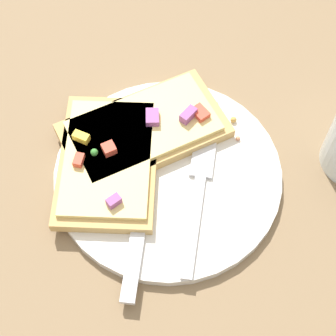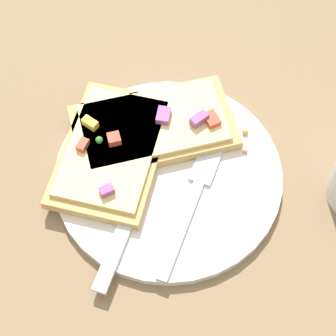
% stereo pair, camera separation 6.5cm
% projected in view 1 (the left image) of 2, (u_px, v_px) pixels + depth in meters
% --- Properties ---
extents(ground_plane, '(4.00, 4.00, 0.00)m').
position_uv_depth(ground_plane, '(168.00, 177.00, 0.67)').
color(ground_plane, '#7F6647').
extents(plate, '(0.27, 0.27, 0.01)m').
position_uv_depth(plate, '(168.00, 175.00, 0.66)').
color(plate, silver).
rests_on(plate, ground).
extents(fork, '(0.19, 0.09, 0.01)m').
position_uv_depth(fork, '(199.00, 187.00, 0.65)').
color(fork, silver).
rests_on(fork, plate).
extents(knife, '(0.21, 0.09, 0.01)m').
position_uv_depth(knife, '(140.00, 222.00, 0.62)').
color(knife, silver).
rests_on(knife, plate).
extents(pizza_slice_main, '(0.15, 0.21, 0.03)m').
position_uv_depth(pizza_slice_main, '(144.00, 129.00, 0.68)').
color(pizza_slice_main, tan).
rests_on(pizza_slice_main, plate).
extents(pizza_slice_corner, '(0.20, 0.15, 0.03)m').
position_uv_depth(pizza_slice_corner, '(108.00, 161.00, 0.66)').
color(pizza_slice_corner, tan).
rests_on(pizza_slice_corner, plate).
extents(crumb_scatter, '(0.09, 0.14, 0.01)m').
position_uv_depth(crumb_scatter, '(191.00, 136.00, 0.68)').
color(crumb_scatter, tan).
rests_on(crumb_scatter, plate).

